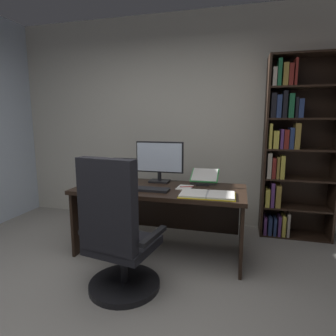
{
  "coord_description": "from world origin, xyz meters",
  "views": [
    {
      "loc": [
        0.85,
        -1.38,
        1.39
      ],
      "look_at": [
        0.17,
        1.26,
        0.93
      ],
      "focal_mm": 29.52,
      "sensor_mm": 36.0,
      "label": 1
    }
  ],
  "objects_px": {
    "monitor": "(160,161)",
    "notepad": "(185,187)",
    "keyboard": "(148,189)",
    "computer_mouse": "(120,187)",
    "pen": "(187,187)",
    "bookshelf": "(291,147)",
    "office_chair": "(117,238)",
    "reading_stand_with_book": "(204,176)",
    "desk": "(162,203)",
    "laptop": "(121,175)",
    "coffee_mug": "(102,179)",
    "open_binder": "(207,195)"
  },
  "relations": [
    {
      "from": "office_chair",
      "to": "coffee_mug",
      "type": "distance_m",
      "value": 1.03
    },
    {
      "from": "reading_stand_with_book",
      "to": "notepad",
      "type": "bearing_deg",
      "value": -120.55
    },
    {
      "from": "computer_mouse",
      "to": "notepad",
      "type": "bearing_deg",
      "value": 17.34
    },
    {
      "from": "notepad",
      "to": "coffee_mug",
      "type": "relative_size",
      "value": 1.96
    },
    {
      "from": "desk",
      "to": "pen",
      "type": "bearing_deg",
      "value": -6.64
    },
    {
      "from": "reading_stand_with_book",
      "to": "open_binder",
      "type": "distance_m",
      "value": 0.54
    },
    {
      "from": "bookshelf",
      "to": "computer_mouse",
      "type": "distance_m",
      "value": 2.04
    },
    {
      "from": "desk",
      "to": "computer_mouse",
      "type": "relative_size",
      "value": 16.79
    },
    {
      "from": "office_chair",
      "to": "pen",
      "type": "relative_size",
      "value": 8.08
    },
    {
      "from": "desk",
      "to": "office_chair",
      "type": "bearing_deg",
      "value": -98.32
    },
    {
      "from": "bookshelf",
      "to": "office_chair",
      "type": "xyz_separation_m",
      "value": [
        -1.5,
        -1.63,
        -0.61
      ]
    },
    {
      "from": "office_chair",
      "to": "monitor",
      "type": "relative_size",
      "value": 2.07
    },
    {
      "from": "computer_mouse",
      "to": "pen",
      "type": "height_order",
      "value": "computer_mouse"
    },
    {
      "from": "computer_mouse",
      "to": "bookshelf",
      "type": "bearing_deg",
      "value": 29.17
    },
    {
      "from": "bookshelf",
      "to": "reading_stand_with_book",
      "type": "xyz_separation_m",
      "value": [
        -0.95,
        -0.5,
        -0.3
      ]
    },
    {
      "from": "desk",
      "to": "bookshelf",
      "type": "relative_size",
      "value": 0.82
    },
    {
      "from": "keyboard",
      "to": "coffee_mug",
      "type": "distance_m",
      "value": 0.63
    },
    {
      "from": "bookshelf",
      "to": "pen",
      "type": "relative_size",
      "value": 15.27
    },
    {
      "from": "bookshelf",
      "to": "pen",
      "type": "bearing_deg",
      "value": -144.64
    },
    {
      "from": "bookshelf",
      "to": "monitor",
      "type": "xyz_separation_m",
      "value": [
        -1.46,
        -0.57,
        -0.14
      ]
    },
    {
      "from": "reading_stand_with_book",
      "to": "notepad",
      "type": "relative_size",
      "value": 1.44
    },
    {
      "from": "keyboard",
      "to": "computer_mouse",
      "type": "height_order",
      "value": "computer_mouse"
    },
    {
      "from": "desk",
      "to": "reading_stand_with_book",
      "type": "xyz_separation_m",
      "value": [
        0.42,
        0.25,
        0.26
      ]
    },
    {
      "from": "keyboard",
      "to": "pen",
      "type": "bearing_deg",
      "value": 29.27
    },
    {
      "from": "coffee_mug",
      "to": "desk",
      "type": "bearing_deg",
      "value": 4.4
    },
    {
      "from": "monitor",
      "to": "open_binder",
      "type": "height_order",
      "value": "monitor"
    },
    {
      "from": "bookshelf",
      "to": "pen",
      "type": "distance_m",
      "value": 1.4
    },
    {
      "from": "notepad",
      "to": "pen",
      "type": "distance_m",
      "value": 0.02
    },
    {
      "from": "keyboard",
      "to": "bookshelf",
      "type": "bearing_deg",
      "value": 33.96
    },
    {
      "from": "monitor",
      "to": "notepad",
      "type": "height_order",
      "value": "monitor"
    },
    {
      "from": "keyboard",
      "to": "reading_stand_with_book",
      "type": "bearing_deg",
      "value": 43.92
    },
    {
      "from": "laptop",
      "to": "keyboard",
      "type": "distance_m",
      "value": 0.63
    },
    {
      "from": "keyboard",
      "to": "notepad",
      "type": "relative_size",
      "value": 2.0
    },
    {
      "from": "computer_mouse",
      "to": "notepad",
      "type": "relative_size",
      "value": 0.5
    },
    {
      "from": "monitor",
      "to": "notepad",
      "type": "relative_size",
      "value": 2.6
    },
    {
      "from": "desk",
      "to": "reading_stand_with_book",
      "type": "height_order",
      "value": "reading_stand_with_book"
    },
    {
      "from": "desk",
      "to": "computer_mouse",
      "type": "bearing_deg",
      "value": -148.83
    },
    {
      "from": "desk",
      "to": "pen",
      "type": "xyz_separation_m",
      "value": [
        0.27,
        -0.03,
        0.2
      ]
    },
    {
      "from": "bookshelf",
      "to": "open_binder",
      "type": "relative_size",
      "value": 4.1
    },
    {
      "from": "desk",
      "to": "monitor",
      "type": "distance_m",
      "value": 0.47
    },
    {
      "from": "reading_stand_with_book",
      "to": "open_binder",
      "type": "bearing_deg",
      "value": -80.02
    },
    {
      "from": "bookshelf",
      "to": "open_binder",
      "type": "xyz_separation_m",
      "value": [
        -0.86,
        -1.03,
        -0.36
      ]
    },
    {
      "from": "office_chair",
      "to": "reading_stand_with_book",
      "type": "height_order",
      "value": "office_chair"
    },
    {
      "from": "keyboard",
      "to": "office_chair",
      "type": "bearing_deg",
      "value": -94.32
    },
    {
      "from": "monitor",
      "to": "keyboard",
      "type": "relative_size",
      "value": 1.3
    },
    {
      "from": "bookshelf",
      "to": "reading_stand_with_book",
      "type": "bearing_deg",
      "value": -152.44
    },
    {
      "from": "bookshelf",
      "to": "notepad",
      "type": "xyz_separation_m",
      "value": [
        -1.12,
        -0.78,
        -0.37
      ]
    },
    {
      "from": "laptop",
      "to": "keyboard",
      "type": "xyz_separation_m",
      "value": [
        0.47,
        -0.41,
        -0.04
      ]
    },
    {
      "from": "open_binder",
      "to": "laptop",
      "type": "bearing_deg",
      "value": 154.71
    },
    {
      "from": "laptop",
      "to": "reading_stand_with_book",
      "type": "height_order",
      "value": "laptop"
    }
  ]
}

